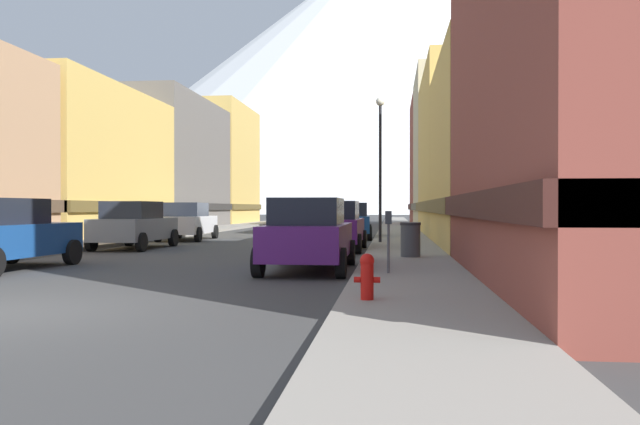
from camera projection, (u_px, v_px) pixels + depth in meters
sidewalk_left at (217, 229)px, 44.86m from camera, size 2.50×100.00×0.15m
sidewalk_right at (398, 229)px, 43.47m from camera, size 2.50×100.00×0.15m
storefront_left_2 at (48, 166)px, 33.69m from camera, size 9.29×13.20×7.72m
storefront_left_3 at (164, 166)px, 47.00m from camera, size 6.61×13.85×9.39m
storefront_left_4 at (212, 167)px, 60.09m from camera, size 6.97×11.59×10.92m
storefront_right_1 at (534, 158)px, 23.51m from camera, size 7.23×10.39×7.00m
storefront_right_2 at (505, 157)px, 34.89m from camera, size 9.10×12.65×8.87m
storefront_right_3 at (460, 154)px, 46.49m from camera, size 6.70×10.01×11.17m
storefront_right_4 at (454, 165)px, 56.68m from camera, size 7.68×9.90×10.95m
car_left_0 at (1, 234)px, 15.99m from camera, size 2.25×4.48×1.78m
car_left_1 at (134, 225)px, 24.26m from camera, size 2.07×4.40×1.78m
car_left_2 at (188, 221)px, 30.58m from camera, size 2.24×4.48×1.78m
car_right_0 at (309, 234)px, 15.79m from camera, size 2.06×4.40×1.78m
car_right_1 at (335, 226)px, 23.21m from camera, size 2.10×4.42×1.78m
car_right_2 at (351, 221)px, 31.77m from camera, size 2.22×4.47×1.78m
fire_hydrant_near at (367, 275)px, 9.85m from camera, size 0.40×0.22×0.70m
parking_meter_near at (388, 233)px, 13.82m from camera, size 0.14×0.10×1.33m
trash_bin_right at (410, 239)px, 18.41m from camera, size 0.59×0.59×0.98m
potted_plant_0 at (106, 230)px, 29.10m from camera, size 0.51×0.51×0.77m
pedestrian_0 at (133, 222)px, 30.31m from camera, size 0.36×0.36×1.56m
pedestrian_2 at (140, 220)px, 31.14m from camera, size 0.36×0.36×1.68m
streetlamp_right at (380, 147)px, 26.09m from camera, size 0.36×0.36×5.86m
mountain_backdrop at (375, 80)px, 267.47m from camera, size 264.80×264.80×108.97m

